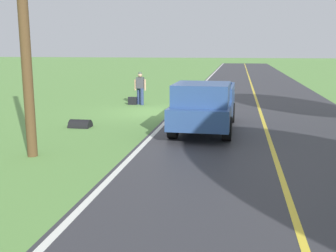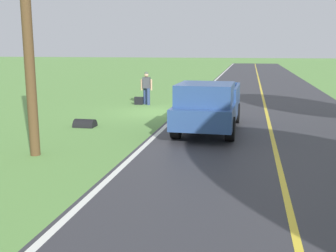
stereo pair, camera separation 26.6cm
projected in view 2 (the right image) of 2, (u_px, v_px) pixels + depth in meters
ground_plane at (160, 112)px, 18.91m from camera, size 200.00×200.00×0.00m
road_surface at (267, 116)px, 17.94m from camera, size 8.29×120.00×0.00m
lane_edge_line at (180, 113)px, 18.72m from camera, size 0.16×117.60×0.00m
lane_centre_line at (267, 116)px, 17.94m from camera, size 0.14×117.60×0.00m
hitchhiker_walking at (147, 86)px, 21.32m from camera, size 0.62×0.51×1.75m
suitcase_carried at (139, 101)px, 21.43m from camera, size 0.48×0.24×0.41m
pickup_truck_passing at (208, 105)px, 14.52m from camera, size 2.18×5.44×1.82m
drainage_culvert at (85, 127)px, 15.48m from camera, size 0.80×0.60×0.60m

